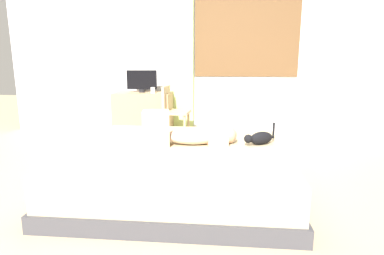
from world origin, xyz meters
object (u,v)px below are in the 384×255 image
(bed, at_px, (180,168))
(tv_monitor, at_px, (142,81))
(desk, at_px, (144,115))
(cat, at_px, (260,138))
(person_lying, at_px, (185,133))
(chair_by_desk, at_px, (172,109))
(cup, at_px, (153,90))

(bed, distance_m, tv_monitor, 2.35)
(desk, bearing_deg, cat, -49.33)
(person_lying, xyz_separation_m, chair_by_desk, (-0.40, 1.76, -0.03))
(person_lying, relative_size, chair_by_desk, 1.10)
(bed, bearing_deg, cat, 10.70)
(person_lying, bearing_deg, tv_monitor, 115.13)
(person_lying, bearing_deg, bed, -110.83)
(person_lying, bearing_deg, desk, 114.77)
(bed, distance_m, chair_by_desk, 1.92)
(cat, bearing_deg, person_lying, -176.32)
(cup, bearing_deg, cat, -50.57)
(tv_monitor, xyz_separation_m, chair_by_desk, (0.52, -0.20, -0.41))
(tv_monitor, bearing_deg, bed, -66.82)
(bed, height_order, person_lying, person_lying)
(desk, distance_m, cup, 0.48)
(bed, relative_size, tv_monitor, 4.26)
(bed, distance_m, person_lying, 0.35)
(desk, relative_size, cup, 9.61)
(cup, bearing_deg, tv_monitor, 144.35)
(tv_monitor, relative_size, chair_by_desk, 0.56)
(cup, relative_size, chair_by_desk, 0.11)
(person_lying, relative_size, desk, 1.05)
(cat, relative_size, desk, 0.36)
(cat, distance_m, tv_monitor, 2.57)
(cat, relative_size, cup, 3.41)
(desk, distance_m, chair_by_desk, 0.56)
(cat, height_order, chair_by_desk, chair_by_desk)
(chair_by_desk, bearing_deg, tv_monitor, 158.66)
(cat, xyz_separation_m, desk, (-1.65, 1.92, -0.12))
(bed, xyz_separation_m, cat, (0.78, 0.15, 0.28))
(bed, bearing_deg, cup, 109.44)
(desk, bearing_deg, cup, -37.66)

